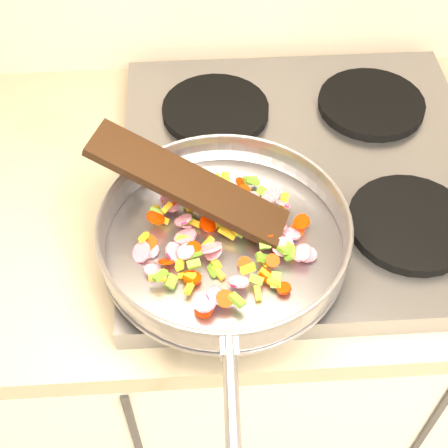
{
  "coord_description": "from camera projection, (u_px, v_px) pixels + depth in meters",
  "views": [
    {
      "loc": [
        -0.88,
        0.94,
        1.67
      ],
      "look_at": [
        -0.84,
        1.49,
        1.01
      ],
      "focal_mm": 50.0,
      "sensor_mm": 36.0,
      "label": 1
    }
  ],
  "objects": [
    {
      "name": "grate_br",
      "position": [
        371.0,
        104.0,
        1.12
      ],
      "size": [
        0.19,
        0.19,
        0.02
      ],
      "primitive_type": "cylinder",
      "color": "black",
      "rests_on": "cooktop"
    },
    {
      "name": "cooktop",
      "position": [
        303.0,
        174.0,
        1.04
      ],
      "size": [
        0.6,
        0.6,
        0.04
      ],
      "primitive_type": "cube",
      "color": "#939399",
      "rests_on": "counter_top"
    },
    {
      "name": "grate_fl",
      "position": [
        225.0,
        232.0,
        0.93
      ],
      "size": [
        0.19,
        0.19,
        0.02
      ],
      "primitive_type": "cylinder",
      "color": "black",
      "rests_on": "cooktop"
    },
    {
      "name": "saute_pan",
      "position": [
        224.0,
        234.0,
        0.88
      ],
      "size": [
        0.4,
        0.57,
        0.06
      ],
      "rotation": [
        0.0,
        0.0,
        -0.03
      ],
      "color": "#9E9EA5",
      "rests_on": "grate_fl"
    },
    {
      "name": "grate_fr",
      "position": [
        411.0,
        223.0,
        0.94
      ],
      "size": [
        0.19,
        0.19,
        0.02
      ],
      "primitive_type": "cylinder",
      "color": "black",
      "rests_on": "cooktop"
    },
    {
      "name": "wooden_spatula",
      "position": [
        189.0,
        185.0,
        0.88
      ],
      "size": [
        0.29,
        0.17,
        0.11
      ],
      "primitive_type": "cube",
      "rotation": [
        0.0,
        -0.35,
        2.76
      ],
      "color": "black",
      "rests_on": "saute_pan"
    },
    {
      "name": "vegetable_heap",
      "position": [
        226.0,
        235.0,
        0.89
      ],
      "size": [
        0.27,
        0.26,
        0.05
      ],
      "color": "#C0124D",
      "rests_on": "saute_pan"
    },
    {
      "name": "grate_bl",
      "position": [
        216.0,
        110.0,
        1.11
      ],
      "size": [
        0.19,
        0.19,
        0.02
      ],
      "primitive_type": "cylinder",
      "color": "black",
      "rests_on": "cooktop"
    }
  ]
}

